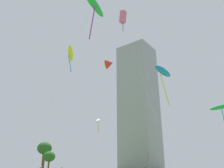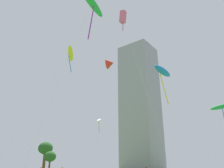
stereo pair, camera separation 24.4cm
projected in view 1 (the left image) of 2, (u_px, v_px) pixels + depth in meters
name	position (u px, v px, depth m)	size (l,w,h in m)	color
kite_flying_0	(222.00, 107.00, 35.05)	(4.85, 3.08, 11.58)	silver
kite_flying_2	(110.00, 63.00, 60.69)	(3.80, 6.02, 29.86)	silver
kite_flying_3	(98.00, 121.00, 53.98)	(3.04, 6.03, 13.29)	silver
kite_flying_4	(93.00, 3.00, 21.18)	(9.29, 4.69, 16.95)	silver
kite_flying_5	(71.00, 54.00, 33.31)	(6.83, 8.47, 18.53)	silver
kite_flying_6	(163.00, 72.00, 24.58)	(9.96, 6.33, 12.15)	silver
kite_flying_7	(123.00, 17.00, 35.38)	(8.58, 6.68, 25.42)	silver
park_tree_0	(44.00, 149.00, 51.90)	(3.38, 3.38, 7.31)	brown
park_tree_1	(49.00, 157.00, 45.70)	(2.42, 2.42, 4.82)	brown
distant_highrise_0	(139.00, 103.00, 167.56)	(24.56, 22.82, 93.48)	#939399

